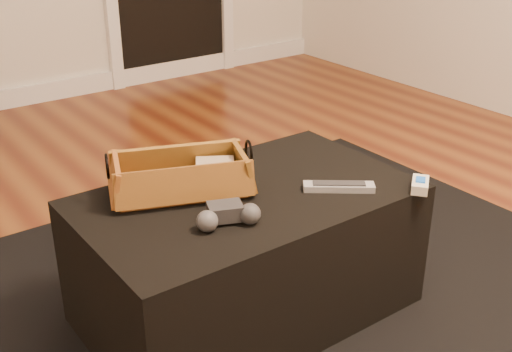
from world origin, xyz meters
TOP-DOWN VIEW (x-y plane):
  - floor at (0.00, 0.00)m, footprint 5.00×5.50m
  - area_rug at (0.10, 0.10)m, footprint 2.60×2.00m
  - ottoman at (0.10, 0.15)m, footprint 1.00×0.60m
  - tv_remote at (-0.08, 0.27)m, footprint 0.23×0.11m
  - cloth_bundle at (0.06, 0.26)m, footprint 0.14×0.13m
  - wicker_basket at (-0.05, 0.28)m, footprint 0.47×0.35m
  - game_controller at (-0.05, 0.03)m, footprint 0.19×0.13m
  - silver_remote at (0.34, 0.01)m, footprint 0.20×0.17m
  - cream_gadget at (0.54, -0.13)m, footprint 0.10×0.10m

SIDE VIEW (x-z plane):
  - floor at x=0.00m, z-range -0.01..0.00m
  - area_rug at x=0.10m, z-range 0.00..0.01m
  - ottoman at x=0.10m, z-range 0.01..0.43m
  - silver_remote at x=0.34m, z-range 0.43..0.46m
  - cream_gadget at x=0.54m, z-range 0.43..0.47m
  - tv_remote at x=-0.08m, z-range 0.45..0.47m
  - game_controller at x=-0.05m, z-range 0.43..0.49m
  - cloth_bundle at x=0.06m, z-range 0.45..0.51m
  - wicker_basket at x=-0.05m, z-range 0.41..0.56m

